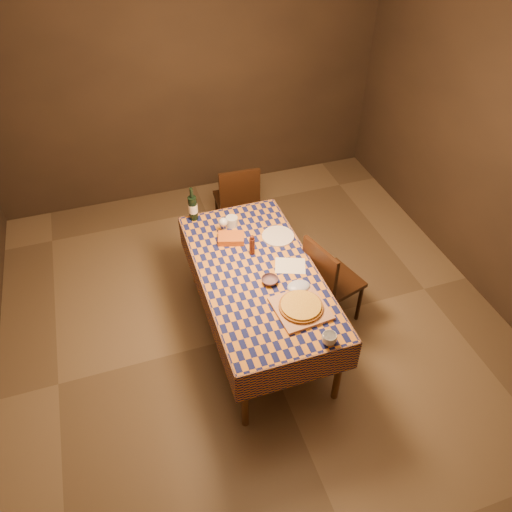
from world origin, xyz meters
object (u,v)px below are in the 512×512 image
object	(u,v)px
wine_bottle	(193,208)
chair_right	(328,279)
dining_table	(258,278)
cutting_board	(301,308)
white_plate	(278,236)
pizza	(301,306)
chair_far	(238,199)
bowl	(270,281)

from	to	relation	value
wine_bottle	chair_right	bearing A→B (deg)	-42.84
dining_table	cutting_board	xyz separation A→B (m)	(0.17, -0.49, 0.09)
cutting_board	white_plate	distance (m)	0.87
pizza	chair_right	size ratio (longest dim) A/B	0.47
white_plate	chair_far	xyz separation A→B (m)	(-0.08, 1.00, -0.26)
white_plate	cutting_board	bearing A→B (deg)	-98.92
bowl	white_plate	world-z (taller)	bowl
dining_table	cutting_board	distance (m)	0.53
dining_table	bowl	distance (m)	0.18
white_plate	chair_right	xyz separation A→B (m)	(0.32, -0.40, -0.26)
bowl	wine_bottle	xyz separation A→B (m)	(-0.38, 1.00, 0.10)
wine_bottle	bowl	bearing A→B (deg)	-69.13
dining_table	wine_bottle	bearing A→B (deg)	111.20
pizza	bowl	world-z (taller)	pizza
white_plate	chair_right	world-z (taller)	chair_right
pizza	bowl	xyz separation A→B (m)	(-0.12, 0.35, -0.02)
dining_table	bowl	size ratio (longest dim) A/B	13.75
cutting_board	wine_bottle	distance (m)	1.45
bowl	cutting_board	bearing A→B (deg)	-70.28
dining_table	chair_right	distance (m)	0.65
pizza	white_plate	distance (m)	0.87
cutting_board	pizza	xyz separation A→B (m)	(0.00, 0.00, 0.03)
bowl	white_plate	bearing A→B (deg)	63.11
bowl	chair_far	xyz separation A→B (m)	(0.18, 1.51, -0.27)
cutting_board	wine_bottle	bearing A→B (deg)	110.58
wine_bottle	chair_right	xyz separation A→B (m)	(0.96, -0.89, -0.37)
pizza	wine_bottle	world-z (taller)	wine_bottle
wine_bottle	dining_table	bearing A→B (deg)	-68.80
cutting_board	white_plate	bearing A→B (deg)	81.08
dining_table	chair_right	size ratio (longest dim) A/B	1.98
dining_table	bowl	world-z (taller)	bowl
chair_right	wine_bottle	bearing A→B (deg)	137.16
dining_table	white_plate	xyz separation A→B (m)	(0.31, 0.36, 0.08)
wine_bottle	chair_far	distance (m)	0.84
white_plate	wine_bottle	bearing A→B (deg)	142.40
dining_table	white_plate	distance (m)	0.48
pizza	wine_bottle	size ratio (longest dim) A/B	1.32
dining_table	chair_far	bearing A→B (deg)	80.37
dining_table	cutting_board	bearing A→B (deg)	-70.51
pizza	white_plate	xyz separation A→B (m)	(0.13, 0.86, -0.03)
pizza	white_plate	world-z (taller)	pizza
cutting_board	chair_right	distance (m)	0.70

